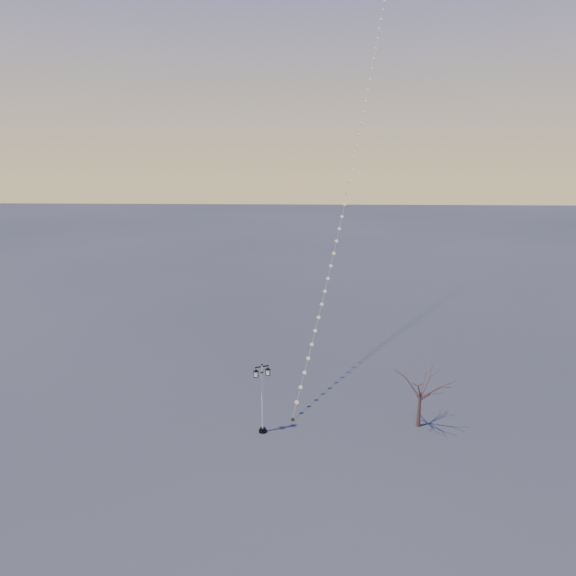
{
  "coord_description": "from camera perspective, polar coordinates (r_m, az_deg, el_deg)",
  "views": [
    {
      "loc": [
        0.28,
        -29.57,
        17.42
      ],
      "look_at": [
        -1.1,
        6.21,
        8.08
      ],
      "focal_mm": 32.7,
      "sensor_mm": 36.0,
      "label": 1
    }
  ],
  "objects": [
    {
      "name": "ground",
      "position": [
        34.32,
        1.49,
        -15.88
      ],
      "size": [
        300.0,
        300.0,
        0.0
      ],
      "primitive_type": "plane",
      "color": "#424343",
      "rests_on": "ground"
    },
    {
      "name": "bare_tree",
      "position": [
        35.13,
        14.26,
        -9.93
      ],
      "size": [
        2.68,
        2.68,
        4.45
      ],
      "rotation": [
        0.0,
        0.0,
        -0.42
      ],
      "color": "brown",
      "rests_on": "ground"
    },
    {
      "name": "kite_train",
      "position": [
        47.14,
        6.64,
        13.56
      ],
      "size": [
        9.42,
        31.31,
        33.47
      ],
      "rotation": [
        0.0,
        0.0,
        0.17
      ],
      "color": "#37271E",
      "rests_on": "ground"
    },
    {
      "name": "street_lamp",
      "position": [
        33.66,
        -2.81,
        -11.53
      ],
      "size": [
        1.12,
        0.73,
        4.68
      ],
      "rotation": [
        0.0,
        0.0,
        0.42
      ],
      "color": "black",
      "rests_on": "ground"
    }
  ]
}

